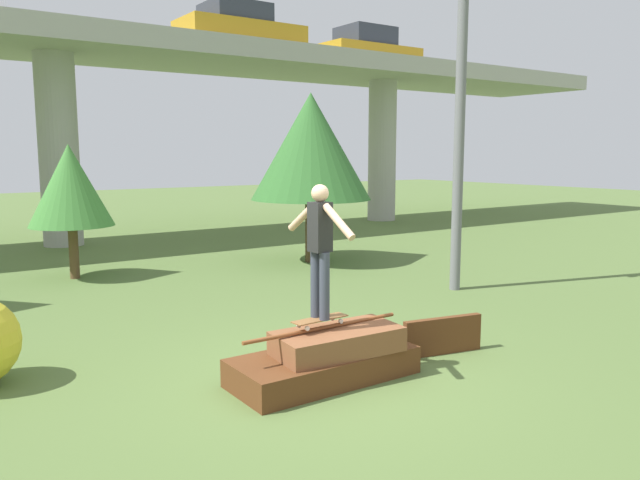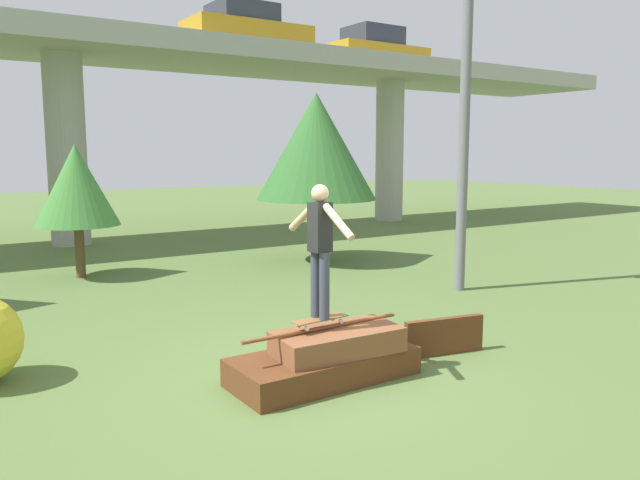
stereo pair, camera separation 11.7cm
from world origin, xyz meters
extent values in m
plane|color=#567038|center=(0.00, 0.00, 0.00)|extent=(80.00, 80.00, 0.00)
cube|color=#5B3319|center=(0.00, 0.00, 0.17)|extent=(2.24, 0.98, 0.33)
cube|color=brown|center=(0.14, -0.09, 0.47)|extent=(1.57, 0.87, 0.31)
cylinder|color=brown|center=(0.00, 0.00, 0.64)|extent=(2.15, 0.05, 0.05)
cube|color=#5B3319|center=(1.88, -0.12, 0.25)|extent=(1.17, 0.34, 0.50)
cube|color=brown|center=(-0.03, 0.04, 0.74)|extent=(0.74, 0.24, 0.01)
cylinder|color=silver|center=(0.22, 0.13, 0.69)|extent=(0.06, 0.03, 0.05)
cylinder|color=silver|center=(0.23, -0.03, 0.69)|extent=(0.06, 0.03, 0.05)
cylinder|color=silver|center=(-0.29, 0.10, 0.69)|extent=(0.06, 0.03, 0.05)
cylinder|color=silver|center=(-0.28, -0.06, 0.69)|extent=(0.06, 0.03, 0.05)
cylinder|color=#383D4C|center=(-0.03, 0.12, 1.15)|extent=(0.12, 0.12, 0.80)
cylinder|color=#383D4C|center=(-0.02, -0.05, 1.15)|extent=(0.12, 0.12, 0.80)
cube|color=black|center=(-0.03, 0.04, 1.84)|extent=(0.23, 0.22, 0.58)
sphere|color=tan|center=(-0.03, 0.04, 2.23)|extent=(0.20, 0.20, 0.20)
cylinder|color=tan|center=(-0.05, 0.37, 1.93)|extent=(0.12, 0.52, 0.39)
cylinder|color=tan|center=(-0.01, -0.30, 1.93)|extent=(0.12, 0.52, 0.39)
cube|color=#A8A59E|center=(0.00, 13.21, 5.77)|extent=(44.00, 4.76, 0.60)
cylinder|color=#A8A59E|center=(0.00, 13.21, 2.74)|extent=(1.10, 1.10, 5.47)
cylinder|color=#A8A59E|center=(12.10, 13.21, 2.74)|extent=(1.10, 1.10, 5.47)
cube|color=#B28419|center=(11.52, 13.37, 6.39)|extent=(4.00, 1.79, 0.64)
cube|color=#2D333D|center=(11.32, 13.37, 7.05)|extent=(1.92, 1.64, 0.68)
cube|color=#B28419|center=(5.63, 12.66, 6.43)|extent=(3.97, 1.86, 0.71)
cube|color=#2D333D|center=(5.43, 12.66, 7.07)|extent=(1.91, 1.72, 0.58)
cylinder|color=slate|center=(4.98, 2.57, 3.42)|extent=(0.20, 0.20, 6.83)
cylinder|color=#4C3823|center=(4.40, 6.81, 0.78)|extent=(0.29, 0.29, 1.55)
cone|color=#336B2D|center=(4.40, 6.81, 2.84)|extent=(2.93, 2.93, 2.57)
cylinder|color=brown|center=(-0.93, 8.01, 0.57)|extent=(0.20, 0.20, 1.14)
cone|color=#428438|center=(-0.93, 8.01, 2.00)|extent=(1.76, 1.76, 1.74)
camera|label=1|loc=(-4.11, -5.85, 2.70)|focal=35.00mm
camera|label=2|loc=(-4.01, -5.92, 2.70)|focal=35.00mm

